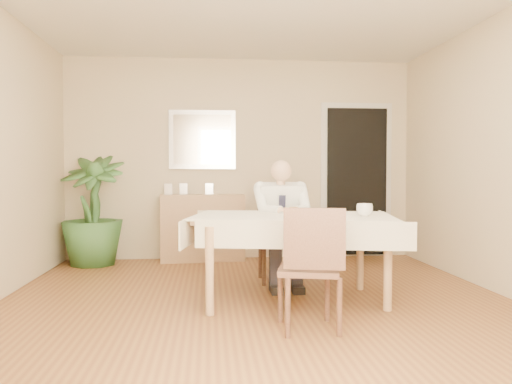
{
  "coord_description": "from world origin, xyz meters",
  "views": [
    {
      "loc": [
        -0.42,
        -4.05,
        1.12
      ],
      "look_at": [
        0.0,
        0.35,
        0.95
      ],
      "focal_mm": 35.0,
      "sensor_mm": 36.0,
      "label": 1
    }
  ],
  "objects": [
    {
      "name": "chair_far",
      "position": [
        0.31,
        1.1,
        0.5
      ],
      "size": [
        0.42,
        0.42,
        0.89
      ],
      "rotation": [
        0.0,
        0.0,
        -0.0
      ],
      "color": "#492E1F",
      "rests_on": "ground"
    },
    {
      "name": "plate",
      "position": [
        0.35,
        0.42,
        0.76
      ],
      "size": [
        0.26,
        0.26,
        0.02
      ],
      "primitive_type": "cylinder",
      "color": "white",
      "rests_on": "dining_table"
    },
    {
      "name": "potted_palm",
      "position": [
        -1.82,
        2.14,
        0.67
      ],
      "size": [
        0.85,
        0.85,
        1.34
      ],
      "primitive_type": "imported",
      "rotation": [
        0.0,
        0.0,
        -0.14
      ],
      "color": "#284D21",
      "rests_on": "ground"
    },
    {
      "name": "window",
      "position": [
        0.0,
        -2.47,
        1.45
      ],
      "size": [
        1.34,
        0.04,
        1.44
      ],
      "color": "beige",
      "rests_on": "room"
    },
    {
      "name": "knife",
      "position": [
        0.39,
        0.36,
        0.78
      ],
      "size": [
        0.01,
        0.13,
        0.01
      ],
      "primitive_type": "cylinder",
      "rotation": [
        1.57,
        0.0,
        0.0
      ],
      "color": "silver",
      "rests_on": "dining_table"
    },
    {
      "name": "photo_frame_center",
      "position": [
        -0.74,
        2.4,
        0.91
      ],
      "size": [
        0.1,
        0.02,
        0.14
      ],
      "primitive_type": "cube",
      "color": "silver",
      "rests_on": "sideboard"
    },
    {
      "name": "doorway",
      "position": [
        1.55,
        2.46,
        1.0
      ],
      "size": [
        0.96,
        0.07,
        2.1
      ],
      "color": "beige",
      "rests_on": "ground"
    },
    {
      "name": "dining_table",
      "position": [
        0.31,
        0.22,
        0.67
      ],
      "size": [
        1.91,
        1.34,
        0.75
      ],
      "rotation": [
        0.0,
        0.0,
        -0.19
      ],
      "color": "#A47C55",
      "rests_on": "ground"
    },
    {
      "name": "seated_man",
      "position": [
        0.31,
        0.81,
        0.69
      ],
      "size": [
        0.48,
        0.72,
        1.24
      ],
      "color": "white",
      "rests_on": "ground"
    },
    {
      "name": "chair_near",
      "position": [
        0.29,
        -0.64,
        0.5
      ],
      "size": [
        0.5,
        0.51,
        0.88
      ],
      "rotation": [
        0.0,
        0.0,
        -0.23
      ],
      "color": "#492E1F",
      "rests_on": "ground"
    },
    {
      "name": "fork",
      "position": [
        0.31,
        0.36,
        0.78
      ],
      "size": [
        0.01,
        0.13,
        0.01
      ],
      "primitive_type": "cylinder",
      "rotation": [
        1.57,
        0.0,
        0.0
      ],
      "color": "silver",
      "rests_on": "dining_table"
    },
    {
      "name": "food",
      "position": [
        0.35,
        0.42,
        0.78
      ],
      "size": [
        0.14,
        0.14,
        0.06
      ],
      "primitive_type": "ellipsoid",
      "color": "#956134",
      "rests_on": "dining_table"
    },
    {
      "name": "photo_frame_left",
      "position": [
        -0.93,
        2.33,
        0.91
      ],
      "size": [
        0.1,
        0.02,
        0.14
      ],
      "primitive_type": "cube",
      "color": "silver",
      "rests_on": "sideboard"
    },
    {
      "name": "mirror",
      "position": [
        -0.5,
        2.47,
        1.55
      ],
      "size": [
        0.86,
        0.04,
        0.76
      ],
      "color": "silver",
      "rests_on": "room"
    },
    {
      "name": "sideboard",
      "position": [
        -0.5,
        2.32,
        0.42
      ],
      "size": [
        1.08,
        0.43,
        0.84
      ],
      "primitive_type": "cube",
      "rotation": [
        0.0,
        0.0,
        0.07
      ],
      "color": "#A47C55",
      "rests_on": "ground"
    },
    {
      "name": "photo_frame_right",
      "position": [
        -0.41,
        2.36,
        0.91
      ],
      "size": [
        0.1,
        0.02,
        0.14
      ],
      "primitive_type": "cube",
      "color": "silver",
      "rests_on": "sideboard"
    },
    {
      "name": "coffee_mug",
      "position": [
        0.89,
        0.05,
        0.81
      ],
      "size": [
        0.16,
        0.16,
        0.11
      ],
      "primitive_type": "imported",
      "rotation": [
        0.0,
        0.0,
        0.15
      ],
      "color": "white",
      "rests_on": "dining_table"
    },
    {
      "name": "room",
      "position": [
        0.0,
        0.0,
        1.3
      ],
      "size": [
        5.0,
        5.02,
        2.6
      ],
      "color": "brown",
      "rests_on": "ground"
    }
  ]
}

